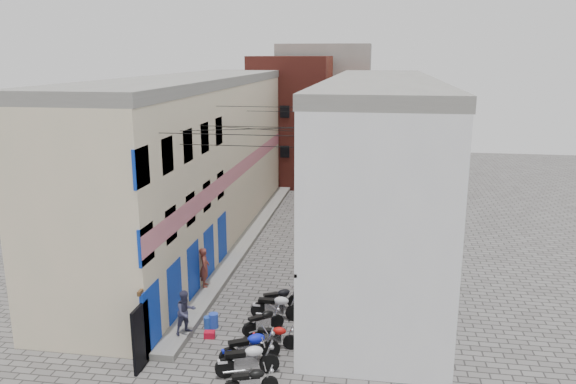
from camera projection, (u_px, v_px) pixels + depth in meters
The scene contains 21 objects.
ground at pixel (220, 367), 18.65m from camera, with size 90.00×90.00×0.00m, color #585553.
plinth at pixel (249, 238), 31.40m from camera, with size 0.90×26.00×0.25m, color slate.
building_left at pixel (195, 160), 30.77m from camera, with size 5.10×27.00×9.00m.
building_right at pixel (379, 165), 29.26m from camera, with size 5.94×26.00×9.00m.
building_far_brick_left at pixel (291, 121), 44.61m from camera, with size 6.00×6.00×10.00m, color maroon.
building_far_brick_right at pixel (355, 131), 45.99m from camera, with size 5.00×6.00×8.00m, color maroon.
building_far_concrete at pixel (324, 108), 49.93m from camera, with size 8.00×5.00×11.00m, color slate.
far_shopfront at pixel (311, 175), 42.52m from camera, with size 2.00×0.30×2.40m, color black.
overhead_wires at pixel (264, 125), 24.28m from camera, with size 5.80×13.02×1.32m.
motorcycle_a at pixel (251, 380), 17.05m from camera, with size 0.53×1.69×0.98m, color black, non-canonical shape.
motorcycle_b at pixel (247, 358), 18.05m from camera, with size 0.66×2.10×1.22m, color silver, non-canonical shape.
motorcycle_c at pixel (250, 346), 18.80m from camera, with size 0.67×2.12×1.23m, color #0D19C5, non-canonical shape.
motorcycle_d at pixel (274, 335), 19.76m from camera, with size 0.54×1.70×0.99m, color red, non-canonical shape.
motorcycle_e at pixel (263, 320), 20.87m from camera, with size 0.55×1.74×1.00m, color black, non-canonical shape.
motorcycle_f at pixel (276, 305), 21.89m from camera, with size 0.64×2.03×1.18m, color silver, non-canonical shape.
motorcycle_g at pixel (279, 298), 22.66m from camera, with size 0.59×1.88×1.09m, color black, non-canonical shape.
person_a at pixel (205, 267), 24.36m from camera, with size 0.64×0.42×1.74m, color brown.
person_b at pixel (186, 312), 20.23m from camera, with size 0.80×0.62×1.64m, color #383854.
water_jug_near at pixel (208, 322), 21.25m from camera, with size 0.29×0.29×0.46m, color blue.
water_jug_far at pixel (214, 321), 21.29m from camera, with size 0.36×0.36×0.57m, color blue.
red_crate at pixel (210, 335), 20.56m from camera, with size 0.39×0.29×0.24m, color red.
Camera 1 is at (4.93, -16.14, 10.10)m, focal length 35.00 mm.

